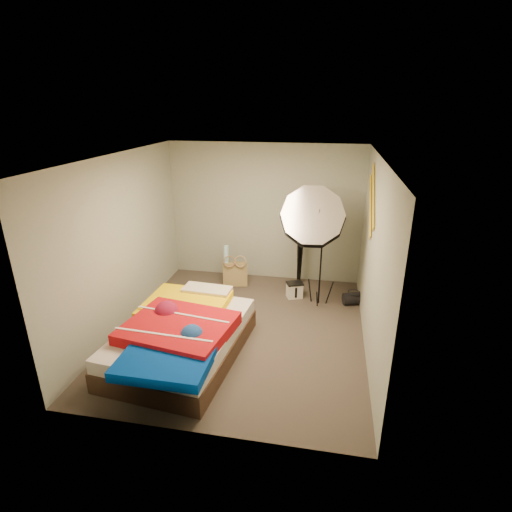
% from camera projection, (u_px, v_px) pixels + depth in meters
% --- Properties ---
extents(floor, '(4.00, 4.00, 0.00)m').
position_uv_depth(floor, '(242.00, 330.00, 5.89)').
color(floor, '#4B443A').
rests_on(floor, ground).
extents(ceiling, '(4.00, 4.00, 0.00)m').
position_uv_depth(ceiling, '(239.00, 157.00, 4.99)').
color(ceiling, silver).
rests_on(ceiling, wall_back).
extents(wall_back, '(3.50, 0.00, 3.50)m').
position_uv_depth(wall_back, '(265.00, 213.00, 7.27)').
color(wall_back, '#9AA292').
rests_on(wall_back, floor).
extents(wall_front, '(3.50, 0.00, 3.50)m').
position_uv_depth(wall_front, '(192.00, 326.00, 3.60)').
color(wall_front, '#9AA292').
rests_on(wall_front, floor).
extents(wall_left, '(0.00, 4.00, 4.00)m').
position_uv_depth(wall_left, '(122.00, 243.00, 5.74)').
color(wall_left, '#9AA292').
rests_on(wall_left, floor).
extents(wall_right, '(0.00, 4.00, 4.00)m').
position_uv_depth(wall_right, '(373.00, 259.00, 5.14)').
color(wall_right, '#9AA292').
rests_on(wall_right, floor).
extents(tote_bag, '(0.47, 0.28, 0.45)m').
position_uv_depth(tote_bag, '(235.00, 274.00, 7.25)').
color(tote_bag, tan).
rests_on(tote_bag, floor).
extents(wrapping_roll, '(0.12, 0.23, 0.76)m').
position_uv_depth(wrapping_roll, '(226.00, 266.00, 7.21)').
color(wrapping_roll, '#5ABFD9').
rests_on(wrapping_roll, floor).
extents(camera_case, '(0.30, 0.26, 0.25)m').
position_uv_depth(camera_case, '(294.00, 290.00, 6.83)').
color(camera_case, silver).
rests_on(camera_case, floor).
extents(duffel_bag, '(0.38, 0.29, 0.20)m').
position_uv_depth(duffel_bag, '(353.00, 299.00, 6.61)').
color(duffel_bag, black).
rests_on(duffel_bag, floor).
extents(wall_stripe_upper, '(0.02, 0.91, 0.78)m').
position_uv_depth(wall_stripe_upper, '(373.00, 196.00, 5.44)').
color(wall_stripe_upper, gold).
rests_on(wall_stripe_upper, wall_right).
extents(wall_stripe_lower, '(0.02, 0.91, 0.78)m').
position_uv_depth(wall_stripe_lower, '(370.00, 206.00, 5.74)').
color(wall_stripe_lower, gold).
rests_on(wall_stripe_lower, wall_right).
extents(bed, '(1.62, 2.25, 0.59)m').
position_uv_depth(bed, '(182.00, 336.00, 5.19)').
color(bed, '#462E21').
rests_on(bed, floor).
extents(photo_umbrella, '(1.21, 0.88, 2.09)m').
position_uv_depth(photo_umbrella, '(312.00, 218.00, 6.04)').
color(photo_umbrella, black).
rests_on(photo_umbrella, floor).
extents(camera_tripod, '(0.09, 0.09, 1.43)m').
position_uv_depth(camera_tripod, '(300.00, 242.00, 7.08)').
color(camera_tripod, black).
rests_on(camera_tripod, floor).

